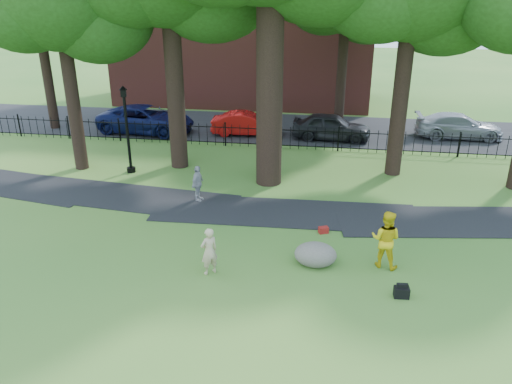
% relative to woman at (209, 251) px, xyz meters
% --- Properties ---
extents(ground, '(120.00, 120.00, 0.00)m').
position_rel_woman_xyz_m(ground, '(0.78, 0.70, -0.75)').
color(ground, '#2E6523').
rests_on(ground, ground).
extents(footpath, '(36.07, 3.85, 0.03)m').
position_rel_woman_xyz_m(footpath, '(1.78, 4.60, -0.75)').
color(footpath, black).
rests_on(footpath, ground).
extents(street, '(80.00, 7.00, 0.02)m').
position_rel_woman_xyz_m(street, '(0.78, 16.70, -0.75)').
color(street, black).
rests_on(street, ground).
extents(iron_fence, '(44.00, 0.04, 1.20)m').
position_rel_woman_xyz_m(iron_fence, '(0.78, 12.70, -0.15)').
color(iron_fence, black).
rests_on(iron_fence, ground).
extents(brick_building, '(18.00, 8.00, 12.00)m').
position_rel_woman_xyz_m(brick_building, '(-3.22, 24.70, 5.25)').
color(brick_building, brown).
rests_on(brick_building, ground).
extents(woman, '(0.65, 0.63, 1.50)m').
position_rel_woman_xyz_m(woman, '(0.00, 0.00, 0.00)').
color(woman, tan).
rests_on(woman, ground).
extents(man, '(1.07, 0.94, 1.84)m').
position_rel_woman_xyz_m(man, '(5.20, 1.23, 0.17)').
color(man, gold).
rests_on(man, ground).
extents(pedestrian, '(0.52, 0.92, 1.48)m').
position_rel_woman_xyz_m(pedestrian, '(-1.75, 5.26, -0.01)').
color(pedestrian, '#9A999D').
rests_on(pedestrian, ground).
extents(boulder, '(1.60, 1.44, 0.77)m').
position_rel_woman_xyz_m(boulder, '(3.12, 1.03, -0.37)').
color(boulder, '#686156').
rests_on(boulder, ground).
extents(lamppost, '(0.40, 0.40, 4.00)m').
position_rel_woman_xyz_m(lamppost, '(-5.71, 8.04, 1.21)').
color(lamppost, black).
rests_on(lamppost, ground).
extents(backpack, '(0.43, 0.28, 0.31)m').
position_rel_woman_xyz_m(backpack, '(5.57, -0.41, -0.59)').
color(backpack, black).
rests_on(backpack, ground).
extents(red_bag, '(0.38, 0.32, 0.23)m').
position_rel_woman_xyz_m(red_bag, '(3.31, 3.18, -0.64)').
color(red_bag, maroon).
rests_on(red_bag, ground).
extents(red_sedan, '(4.11, 1.74, 1.32)m').
position_rel_woman_xyz_m(red_sedan, '(-1.45, 14.98, -0.09)').
color(red_sedan, red).
rests_on(red_sedan, ground).
extents(navy_van, '(5.82, 3.09, 1.56)m').
position_rel_woman_xyz_m(navy_van, '(-7.36, 14.63, 0.03)').
color(navy_van, '#0D1444').
rests_on(navy_van, ground).
extents(grey_car, '(4.42, 1.97, 1.48)m').
position_rel_woman_xyz_m(grey_car, '(3.37, 14.80, -0.01)').
color(grey_car, black).
rests_on(grey_car, ground).
extents(silver_car, '(4.79, 2.02, 1.38)m').
position_rel_woman_xyz_m(silver_car, '(10.49, 16.20, -0.06)').
color(silver_car, '#989AA0').
rests_on(silver_car, ground).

